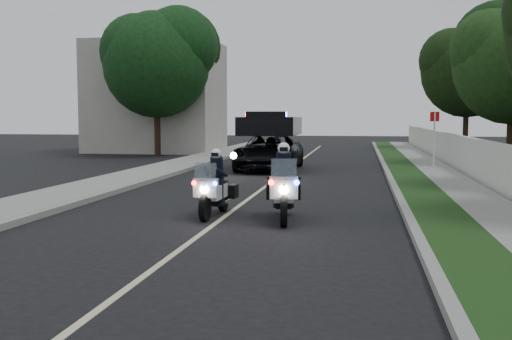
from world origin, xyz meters
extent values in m
plane|color=black|center=(0.00, 0.00, 0.00)|extent=(120.00, 120.00, 0.00)
cube|color=gray|center=(4.10, 10.00, 0.07)|extent=(0.20, 60.00, 0.15)
cube|color=#193814|center=(4.80, 10.00, 0.08)|extent=(1.20, 60.00, 0.16)
cube|color=gray|center=(6.10, 10.00, 0.08)|extent=(1.40, 60.00, 0.16)
cube|color=beige|center=(7.10, 10.00, 0.75)|extent=(0.22, 60.00, 1.50)
cube|color=gray|center=(-4.10, 10.00, 0.07)|extent=(0.20, 60.00, 0.15)
cube|color=gray|center=(-5.20, 10.00, 0.08)|extent=(2.00, 60.00, 0.16)
cube|color=#A8A396|center=(-10.00, 26.00, 3.50)|extent=(8.00, 6.00, 7.00)
cube|color=#BFB78C|center=(0.00, 10.00, 0.00)|extent=(0.12, 50.00, 0.01)
imported|color=black|center=(-0.79, 13.73, 0.00)|extent=(2.59, 5.50, 2.66)
imported|color=black|center=(-2.11, 25.69, 0.00)|extent=(0.67, 1.82, 0.94)
imported|color=black|center=(-2.11, 25.69, 0.00)|extent=(0.61, 0.45, 1.58)
camera|label=1|loc=(3.04, -11.96, 2.29)|focal=42.77mm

